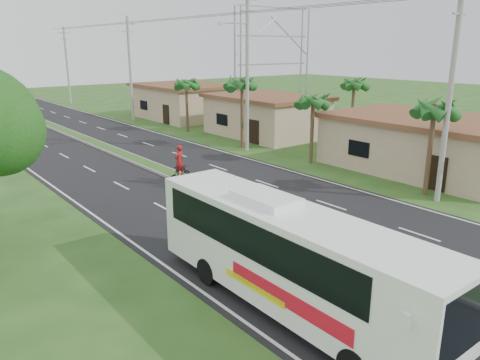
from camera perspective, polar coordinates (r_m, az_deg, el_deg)
ground at (r=19.21m, az=15.49°, el=-8.94°), size 180.00×180.00×0.00m
road_asphalt at (r=34.18m, az=-12.43°, el=2.24°), size 14.00×160.00×0.02m
median_strip at (r=34.16m, az=-12.44°, el=2.39°), size 1.20×160.00×0.18m
lane_edge_left at (r=31.95m, az=-23.24°, el=0.32°), size 0.12×160.00×0.01m
lane_edge_right at (r=37.50m, az=-3.22°, el=3.78°), size 0.12×160.00×0.01m
shop_near at (r=33.15m, az=21.87°, el=4.17°), size 8.60×12.60×3.52m
shop_mid at (r=43.19m, az=3.18°, el=7.90°), size 7.60×10.60×3.67m
shop_far at (r=54.37m, az=-6.77°, el=9.55°), size 8.60×11.60×3.82m
palm_verge_a at (r=26.94m, az=22.62°, el=8.02°), size 2.40×2.40×5.45m
palm_verge_b at (r=32.58m, az=8.92°, el=9.53°), size 2.40×2.40×5.05m
palm_verge_c at (r=37.22m, az=0.26°, el=11.68°), size 2.40×2.40×5.85m
palm_verge_d at (r=44.89m, az=-6.58°, el=11.58°), size 2.40×2.40×5.25m
palm_behind_shop at (r=40.62m, az=13.75°, el=11.33°), size 2.40×2.40×5.65m
utility_pole_a at (r=25.93m, az=24.22°, el=9.66°), size 1.60×0.28×11.00m
utility_pole_b at (r=36.17m, az=0.86°, el=13.36°), size 3.20×0.28×12.00m
utility_pole_c at (r=53.21m, az=-13.25°, el=13.16°), size 1.60×0.28×11.00m
utility_pole_d at (r=71.78m, az=-20.33°, el=13.03°), size 1.60×0.28×10.50m
billboard_lattice at (r=54.07m, az=4.03°, el=14.79°), size 10.18×1.18×12.07m
coach_bus_main at (r=14.36m, az=5.82°, el=-8.73°), size 2.37×10.84×3.50m
motorcyclist at (r=27.69m, az=-7.37°, el=1.09°), size 2.01×1.15×2.40m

